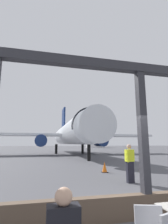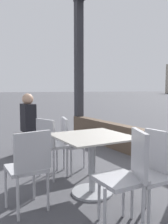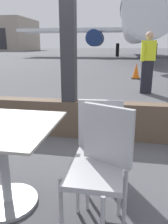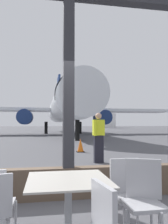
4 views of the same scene
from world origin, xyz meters
name	(u,v)px [view 2 (image 2 of 4)]	position (x,y,z in m)	size (l,w,h in m)	color
dining_table	(92,157)	(-0.18, -1.67, 0.47)	(0.88, 0.88, 0.74)	#ADA89E
cafe_chair_window_left	(154,167)	(0.61, -1.41, 0.53)	(0.42, 0.42, 0.89)	#B2B2B7
cafe_chair_window_right	(129,171)	(0.65, -1.77, 0.56)	(0.51, 0.51, 0.94)	#B2B2B7
cafe_chair_aisle_left	(51,142)	(-0.94, -1.92, 0.54)	(0.48, 0.48, 0.89)	#B2B2B7
cafe_chair_aisle_right	(71,140)	(-0.99, -1.57, 0.52)	(0.47, 0.47, 0.88)	#B2B2B7
cafe_chair_side_extra	(29,164)	(-0.10, -2.50, 0.54)	(0.44, 0.44, 0.89)	#B2B2B7
lounge_bench	(29,137)	(-2.28, -1.88, 0.38)	(0.48, 0.48, 0.44)	brown
seated_passenger	(32,122)	(-2.26, -1.81, 0.67)	(0.42, 0.46, 1.24)	black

